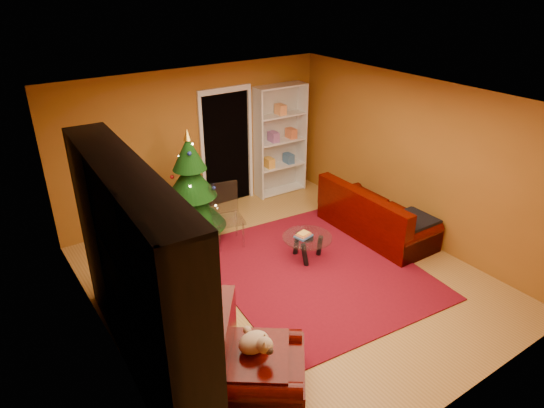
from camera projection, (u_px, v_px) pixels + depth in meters
floor at (288, 281)px, 7.02m from camera, size 5.00×5.50×0.05m
ceiling at (291, 99)px, 5.86m from camera, size 5.00×5.50×0.05m
wall_back at (195, 142)px, 8.49m from camera, size 5.00×0.05×2.60m
wall_left at (98, 255)px, 5.15m from camera, size 0.05×5.50×2.60m
wall_right at (416, 160)px, 7.72m from camera, size 0.05×5.50×2.60m
doorway at (227, 150)px, 8.87m from camera, size 1.06×0.60×2.16m
rug at (315, 269)px, 7.22m from camera, size 3.07×3.49×0.02m
media_unit at (137, 275)px, 5.00m from camera, size 0.63×3.15×2.40m
christmas_tree at (191, 187)px, 7.70m from camera, size 1.35×1.35×1.88m
gift_box_teal at (176, 251)px, 7.44m from camera, size 0.36×0.36×0.28m
gift_box_red at (142, 240)px, 7.78m from camera, size 0.31×0.31×0.25m
white_bookshelf at (280, 141)px, 9.30m from camera, size 1.03×0.40×2.19m
armchair at (259, 361)px, 4.99m from camera, size 1.46×1.46×0.82m
dog at (254, 342)px, 4.95m from camera, size 0.48×0.50×0.27m
sofa at (377, 211)px, 8.03m from camera, size 0.93×2.02×0.86m
coffee_table at (307, 247)px, 7.42m from camera, size 0.90×0.90×0.47m
acrylic_chair at (228, 220)px, 7.68m from camera, size 0.58×0.61×0.92m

